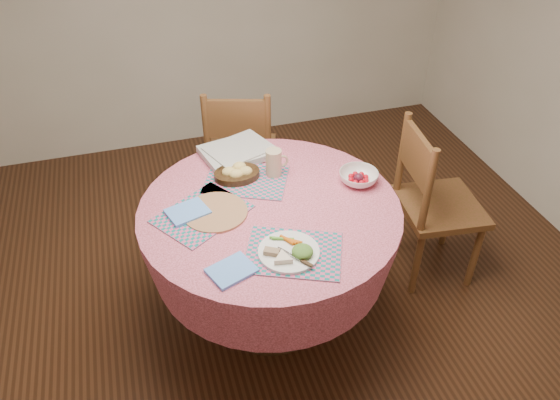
{
  "coord_description": "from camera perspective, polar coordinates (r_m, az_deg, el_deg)",
  "views": [
    {
      "loc": [
        -0.53,
        -1.94,
        2.32
      ],
      "look_at": [
        0.05,
        0.0,
        0.78
      ],
      "focal_mm": 35.0,
      "sensor_mm": 36.0,
      "label": 1
    }
  ],
  "objects": [
    {
      "name": "chair_right",
      "position": [
        3.11,
        15.63,
        -0.1
      ],
      "size": [
        0.47,
        0.49,
        0.96
      ],
      "rotation": [
        0.0,
        0.0,
        1.46
      ],
      "color": "brown",
      "rests_on": "ground"
    },
    {
      "name": "chair_back",
      "position": [
        3.45,
        -4.18,
        5.12
      ],
      "size": [
        0.54,
        0.53,
        0.94
      ],
      "rotation": [
        0.0,
        0.0,
        2.84
      ],
      "color": "brown",
      "rests_on": "ground"
    },
    {
      "name": "dining_table",
      "position": [
        2.68,
        -1.03,
        -4.01
      ],
      "size": [
        1.24,
        1.24,
        0.75
      ],
      "color": "pink",
      "rests_on": "ground"
    },
    {
      "name": "placemat_left",
      "position": [
        2.53,
        -8.13,
        -1.44
      ],
      "size": [
        0.5,
        0.47,
        0.01
      ],
      "primitive_type": "cube",
      "rotation": [
        0.0,
        0.0,
        0.58
      ],
      "color": "#147575",
      "rests_on": "dining_table"
    },
    {
      "name": "ground",
      "position": [
        3.07,
        -0.91,
        -11.81
      ],
      "size": [
        4.0,
        4.0,
        0.0
      ],
      "primitive_type": "plane",
      "color": "#331C0F",
      "rests_on": "ground"
    },
    {
      "name": "fruit_bowl",
      "position": [
        2.72,
        8.2,
        2.36
      ],
      "size": [
        0.21,
        0.21,
        0.06
      ],
      "rotation": [
        0.0,
        0.0,
        0.11
      ],
      "color": "white",
      "rests_on": "dining_table"
    },
    {
      "name": "napkin_far",
      "position": [
        2.54,
        -9.64,
        -1.23
      ],
      "size": [
        0.21,
        0.19,
        0.01
      ],
      "primitive_type": "cube",
      "rotation": [
        0.0,
        0.0,
        0.31
      ],
      "color": "#639DFE",
      "rests_on": "placemat_left"
    },
    {
      "name": "dinner_plate",
      "position": [
        2.29,
        1.15,
        -5.34
      ],
      "size": [
        0.26,
        0.26,
        0.05
      ],
      "rotation": [
        0.0,
        0.0,
        -0.52
      ],
      "color": "white",
      "rests_on": "placemat_front"
    },
    {
      "name": "wicker_trivet",
      "position": [
        2.53,
        -6.78,
        -1.27
      ],
      "size": [
        0.3,
        0.3,
        0.01
      ],
      "primitive_type": "cylinder",
      "color": "#A87048",
      "rests_on": "dining_table"
    },
    {
      "name": "placemat_front",
      "position": [
        2.31,
        1.45,
        -5.53
      ],
      "size": [
        0.49,
        0.44,
        0.01
      ],
      "primitive_type": "cube",
      "rotation": [
        0.0,
        0.0,
        -0.41
      ],
      "color": "#147575",
      "rests_on": "dining_table"
    },
    {
      "name": "bread_bowl",
      "position": [
        2.73,
        -4.51,
        2.86
      ],
      "size": [
        0.23,
        0.23,
        0.08
      ],
      "color": "black",
      "rests_on": "placemat_back"
    },
    {
      "name": "placemat_back",
      "position": [
        2.73,
        -3.55,
        2.13
      ],
      "size": [
        0.49,
        0.44,
        0.01
      ],
      "primitive_type": "cube",
      "rotation": [
        0.0,
        0.0,
        -0.43
      ],
      "color": "#147575",
      "rests_on": "dining_table"
    },
    {
      "name": "napkin_near",
      "position": [
        2.24,
        -5.07,
        -7.35
      ],
      "size": [
        0.22,
        0.19,
        0.01
      ],
      "primitive_type": "cube",
      "rotation": [
        0.0,
        0.0,
        0.36
      ],
      "color": "#639DFE",
      "rests_on": "dining_table"
    },
    {
      "name": "newspaper_stack",
      "position": [
        2.91,
        -4.61,
        5.07
      ],
      "size": [
        0.41,
        0.35,
        0.04
      ],
      "rotation": [
        0.0,
        0.0,
        0.22
      ],
      "color": "silver",
      "rests_on": "dining_table"
    },
    {
      "name": "latte_mug",
      "position": [
        2.72,
        -0.62,
        3.95
      ],
      "size": [
        0.12,
        0.08,
        0.14
      ],
      "color": "#C8AE89",
      "rests_on": "placemat_back"
    }
  ]
}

